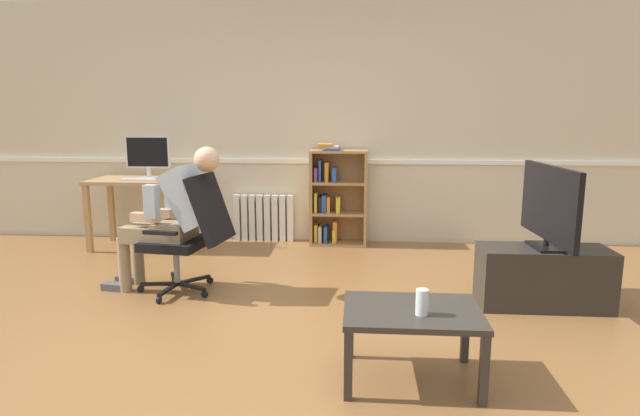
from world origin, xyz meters
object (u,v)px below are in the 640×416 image
(tv_stand, at_px, (543,277))
(tv_screen, at_px, (549,205))
(radiator, at_px, (264,218))
(office_chair, at_px, (191,230))
(drinking_glass, at_px, (422,302))
(computer_desk, at_px, (147,190))
(imac_monitor, at_px, (148,154))
(person_seated, at_px, (172,215))
(coffee_table, at_px, (412,318))
(computer_mouse, at_px, (168,179))
(keyboard, at_px, (140,180))
(bookshelf, at_px, (335,198))

(tv_stand, xyz_separation_m, tv_screen, (0.00, 0.00, 0.56))
(tv_stand, bearing_deg, radiator, 142.55)
(office_chair, bearing_deg, drinking_glass, 59.28)
(computer_desk, bearing_deg, office_chair, -56.27)
(imac_monitor, relative_size, person_seated, 0.41)
(person_seated, xyz_separation_m, coffee_table, (1.81, -1.33, -0.29))
(office_chair, xyz_separation_m, drinking_glass, (1.69, -1.39, -0.05))
(office_chair, xyz_separation_m, tv_screen, (2.76, -0.10, 0.26))
(computer_mouse, bearing_deg, radiator, 29.11)
(office_chair, height_order, person_seated, person_seated)
(computer_mouse, xyz_separation_m, person_seated, (0.50, -1.28, -0.13))
(office_chair, relative_size, drinking_glass, 7.07)
(tv_stand, distance_m, coffee_table, 1.65)
(keyboard, distance_m, tv_stand, 4.00)
(computer_mouse, xyz_separation_m, office_chair, (0.66, -1.30, -0.24))
(computer_mouse, bearing_deg, coffee_table, -48.57)
(computer_desk, bearing_deg, computer_mouse, -22.42)
(office_chair, bearing_deg, person_seated, -90.00)
(computer_desk, bearing_deg, coffee_table, -46.46)
(computer_desk, relative_size, coffee_table, 1.57)
(computer_desk, xyz_separation_m, imac_monitor, (0.00, 0.08, 0.38))
(bookshelf, xyz_separation_m, tv_stand, (1.68, -1.82, -0.29))
(drinking_glass, bearing_deg, keyboard, 134.71)
(tv_screen, bearing_deg, coffee_table, 134.15)
(tv_screen, relative_size, coffee_table, 1.30)
(keyboard, bearing_deg, office_chair, -53.26)
(person_seated, relative_size, tv_screen, 1.25)
(computer_mouse, height_order, tv_stand, computer_mouse)
(imac_monitor, xyz_separation_m, tv_stand, (3.70, -1.60, -0.79))
(keyboard, xyz_separation_m, coffee_table, (2.60, -2.59, -0.41))
(person_seated, xyz_separation_m, tv_stand, (2.92, -0.13, -0.42))
(person_seated, xyz_separation_m, tv_screen, (2.92, -0.13, 0.14))
(drinking_glass, bearing_deg, bookshelf, 101.10)
(radiator, relative_size, drinking_glass, 4.93)
(person_seated, bearing_deg, imac_monitor, -143.28)
(computer_mouse, distance_m, coffee_table, 3.51)
(tv_stand, distance_m, drinking_glass, 1.69)
(bookshelf, bearing_deg, radiator, 173.11)
(office_chair, height_order, tv_screen, tv_screen)
(computer_mouse, height_order, person_seated, person_seated)
(coffee_table, bearing_deg, office_chair, 141.50)
(radiator, bearing_deg, keyboard, -156.42)
(person_seated, bearing_deg, tv_stand, 96.25)
(computer_mouse, xyz_separation_m, tv_stand, (3.42, -1.40, -0.54))
(tv_screen, bearing_deg, computer_desk, 64.39)
(computer_desk, height_order, bookshelf, bookshelf)
(radiator, distance_m, office_chair, 1.85)
(computer_desk, height_order, tv_screen, tv_screen)
(tv_screen, bearing_deg, imac_monitor, 63.35)
(radiator, bearing_deg, tv_screen, -37.44)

